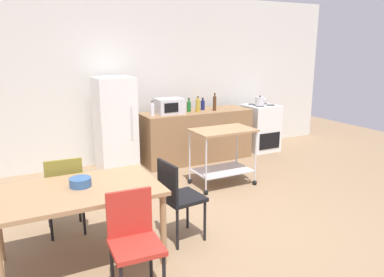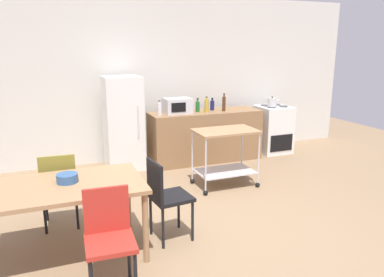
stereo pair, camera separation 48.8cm
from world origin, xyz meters
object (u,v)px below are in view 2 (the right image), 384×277
at_px(stove_oven, 273,129).
at_px(bottle_soy_sauce, 212,105).
at_px(kitchen_cart, 225,148).
at_px(fruit_bowl, 67,178).
at_px(refrigerator, 123,123).
at_px(chair_olive, 59,185).
at_px(bottle_soda, 160,109).
at_px(dining_table, 64,192).
at_px(kettle, 272,102).
at_px(bottle_wine, 224,104).
at_px(chair_black, 165,194).
at_px(microwave, 177,106).
at_px(chair_red, 109,234).
at_px(bottle_hot_sauce, 198,106).
at_px(bottle_sesame_oil, 207,105).

bearing_deg(stove_oven, bottle_soy_sauce, 177.76).
xyz_separation_m(kitchen_cart, fruit_bowl, (-2.26, -1.11, 0.22)).
bearing_deg(fruit_bowl, refrigerator, 67.18).
distance_m(chair_olive, bottle_soda, 2.46).
distance_m(dining_table, kettle, 4.56).
bearing_deg(kitchen_cart, bottle_wine, 64.90).
xyz_separation_m(chair_black, stove_oven, (3.00, 2.51, -0.07)).
xyz_separation_m(microwave, bottle_soy_sauce, (0.69, 0.07, -0.04)).
bearing_deg(kitchen_cart, bottle_soy_sauce, 73.33).
bearing_deg(fruit_bowl, bottle_soy_sauce, 42.79).
bearing_deg(stove_oven, chair_black, -140.04).
bearing_deg(chair_black, bottle_soy_sauce, -39.88).
relative_size(chair_red, microwave, 1.93).
bearing_deg(dining_table, kettle, 31.47).
bearing_deg(bottle_soy_sauce, chair_black, -123.74).
bearing_deg(bottle_soda, kettle, 0.15).
height_order(chair_black, chair_olive, same).
height_order(bottle_wine, kettle, bottle_wine).
relative_size(chair_black, refrigerator, 0.57).
bearing_deg(bottle_soy_sauce, chair_red, -126.80).
distance_m(chair_red, chair_olive, 1.39).
height_order(chair_red, stove_oven, stove_oven).
bearing_deg(bottle_hot_sauce, kitchen_cart, -94.36).
relative_size(fruit_bowl, kettle, 0.85).
xyz_separation_m(refrigerator, microwave, (0.92, -0.11, 0.25)).
relative_size(refrigerator, bottle_wine, 4.93).
distance_m(stove_oven, kitchen_cart, 2.14).
relative_size(bottle_hot_sauce, kettle, 1.01).
height_order(refrigerator, kitchen_cart, refrigerator).
height_order(refrigerator, bottle_sesame_oil, refrigerator).
bearing_deg(bottle_wine, kettle, 0.75).
bearing_deg(bottle_soy_sauce, microwave, -173.88).
relative_size(chair_red, chair_olive, 1.00).
xyz_separation_m(chair_red, bottle_wine, (2.56, 3.06, 0.52)).
relative_size(chair_black, stove_oven, 0.97).
xyz_separation_m(microwave, fruit_bowl, (-1.98, -2.39, -0.24)).
distance_m(bottle_soda, bottle_wine, 1.19).
distance_m(kitchen_cart, bottle_wine, 1.40).
relative_size(chair_olive, bottle_sesame_oil, 3.30).
bearing_deg(bottle_wine, refrigerator, 173.77).
bearing_deg(fruit_bowl, bottle_sesame_oil, 43.09).
relative_size(bottle_soda, bottle_soy_sauce, 1.13).
xyz_separation_m(chair_red, refrigerator, (0.79, 3.25, 0.26)).
bearing_deg(bottle_hot_sauce, chair_black, -119.23).
bearing_deg(refrigerator, kitchen_cart, -48.92).
relative_size(chair_olive, bottle_hot_sauce, 3.69).
bearing_deg(kettle, refrigerator, 176.30).
bearing_deg(kettle, bottle_sesame_oil, 179.35).
relative_size(chair_black, bottle_hot_sauce, 3.69).
bearing_deg(dining_table, bottle_soy_sauce, 42.93).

